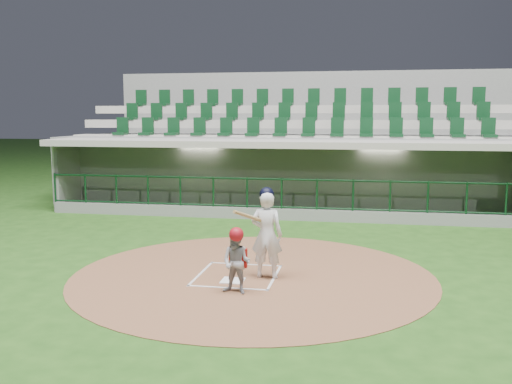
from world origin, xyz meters
TOP-DOWN VIEW (x-y plane):
  - ground at (0.00, 0.00)m, footprint 120.00×120.00m
  - dirt_circle at (0.30, -0.20)m, footprint 7.20×7.20m
  - home_plate at (0.00, -0.70)m, footprint 0.43×0.43m
  - batter_box_chalk at (0.00, -0.30)m, footprint 1.55×1.80m
  - dugout_structure at (0.08, 7.83)m, footprint 16.40×3.70m
  - seating_deck at (0.00, 10.91)m, footprint 17.00×6.72m
  - batter at (0.60, -0.34)m, footprint 0.86×0.87m
  - catcher at (0.23, -1.40)m, footprint 0.62×0.53m

SIDE VIEW (x-z plane):
  - ground at x=0.00m, z-range 0.00..0.00m
  - dirt_circle at x=0.30m, z-range 0.00..0.01m
  - batter_box_chalk at x=0.00m, z-range 0.01..0.02m
  - home_plate at x=0.00m, z-range 0.01..0.03m
  - catcher at x=0.23m, z-range 0.01..1.20m
  - batter at x=0.60m, z-range 0.01..1.80m
  - dugout_structure at x=0.08m, z-range -0.54..2.46m
  - seating_deck at x=0.00m, z-range -1.15..4.00m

